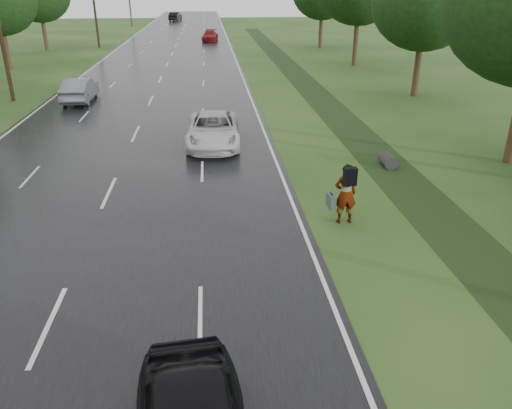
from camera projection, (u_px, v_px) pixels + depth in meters
The scene contains 13 objects.
ground at pixel (49, 326), 11.57m from camera, with size 220.00×220.00×0.00m, color #27481A.
road at pixel (170, 58), 52.47m from camera, with size 14.00×180.00×0.04m, color black.
edge_stripe_east at pixel (234, 57), 53.03m from camera, with size 0.12×180.00×0.01m, color silver.
edge_stripe_west at pixel (105, 58), 51.88m from camera, with size 0.12×180.00×0.01m, color silver.
center_line at pixel (170, 57), 52.45m from camera, with size 0.12×180.00×0.01m, color silver.
drainage_ditch at pixel (338, 116), 29.54m from camera, with size 2.20×120.00×0.56m.
utility_pole_far at pixel (94, 2), 58.65m from camera, with size 1.60×0.26×10.00m.
tree_east_c at pixel (426, 2), 32.44m from camera, with size 7.00×7.00×9.29m.
pedestrian at pixel (345, 193), 16.14m from camera, with size 0.93×0.81×2.03m.
white_pickup at pixel (213, 130), 24.05m from camera, with size 2.48×5.38×1.50m, color silver.
silver_sedan at pixel (80, 90), 32.89m from camera, with size 1.62×4.65×1.53m, color gray.
far_car_red at pixel (210, 36), 66.73m from camera, with size 1.94×4.77×1.38m, color maroon.
far_car_dark at pixel (175, 16), 101.60m from camera, with size 1.77×5.07×1.67m, color black.
Camera 1 is at (3.91, -9.82, 7.30)m, focal length 35.00 mm.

